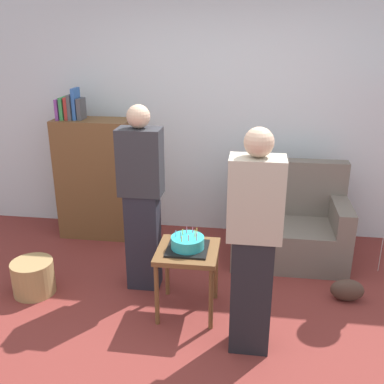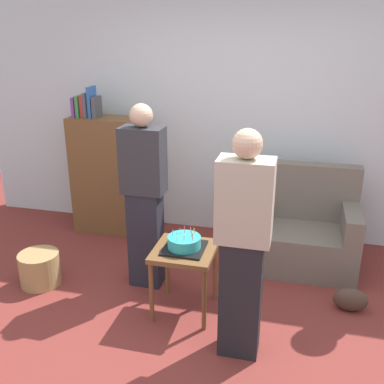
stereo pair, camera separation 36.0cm
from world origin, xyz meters
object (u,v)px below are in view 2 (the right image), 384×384
Objects in this scene: birthday_cake at (184,243)px; bookshelf at (109,174)px; couch at (298,231)px; wicker_basket at (40,269)px; person_blowing_candles at (144,197)px; handbag at (350,300)px; person_holding_cake at (243,247)px; side_table at (184,258)px.

bookshelf is at bearing 132.78° from birthday_cake.
couch is 3.06× the size of wicker_basket.
handbag is (1.76, -0.01, -0.73)m from person_blowing_candles.
person_holding_cake reaches higher than handbag.
bookshelf is 2.77m from handbag.
person_blowing_candles is (-0.44, 0.33, 0.22)m from birthday_cake.
bookshelf is 2.40m from person_holding_cake.
person_holding_cake reaches higher than couch.
bookshelf reaches higher than handbag.
person_blowing_candles is 1.18m from wicker_basket.
person_holding_cake is at bearing -104.02° from couch.
person_blowing_candles is at bearing 142.98° from birthday_cake.
couch reaches higher than side_table.
handbag is at bearing -57.25° from couch.
birthday_cake is 1.45m from handbag.
couch is 0.67× the size of person_holding_cake.
couch reaches higher than wicker_basket.
couch is 3.44× the size of birthday_cake.
handbag is (2.69, 0.25, -0.05)m from wicker_basket.
handbag is (1.32, 0.33, -0.38)m from side_table.
birthday_cake is 0.67m from person_holding_cake.
person_holding_cake reaches higher than side_table.
bookshelf reaches higher than wicker_basket.
person_holding_cake is at bearing -22.66° from person_blowing_candles.
couch is at bearing 50.51° from birthday_cake.
side_table is at bearing -22.66° from person_blowing_candles.
wicker_basket is at bearing 176.94° from side_table.
couch is 1.56m from person_blowing_candles.
couch is 3.93× the size of handbag.
person_holding_cake is at bearing -44.54° from bookshelf.
handbag is at bearing 14.15° from person_blowing_candles.
wicker_basket is (-0.93, -0.26, -0.68)m from person_blowing_candles.
birthday_cake is 0.89× the size of wicker_basket.
person_blowing_candles and person_holding_cake have the same top height.
couch is at bearing -7.08° from bookshelf.
person_blowing_candles is at bearing -51.76° from bookshelf.
person_holding_cake is 5.82× the size of handbag.
bookshelf is 0.99× the size of person_holding_cake.
couch is 1.36m from side_table.
person_holding_cake is (1.71, -1.68, 0.16)m from bookshelf.
couch reaches higher than handbag.
person_blowing_candles is (0.76, -0.97, 0.16)m from bookshelf.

